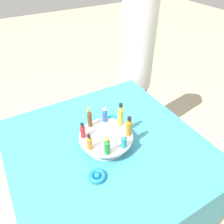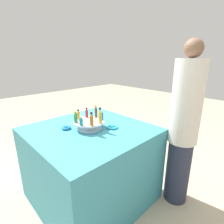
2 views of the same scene
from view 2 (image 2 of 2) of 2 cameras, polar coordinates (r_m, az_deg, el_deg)
The scene contains 14 objects.
ground_plane at distance 2.12m, azimuth -6.47°, elevation -25.37°, with size 12.00×12.00×0.00m, color tan.
party_table at distance 1.88m, azimuth -6.88°, elevation -16.51°, with size 1.06×1.06×0.79m.
display_stand at distance 1.68m, azimuth -7.42°, elevation -3.98°, with size 0.30×0.30×0.08m.
bottle_brown at distance 1.74m, azimuth -5.26°, elevation 0.05°, with size 0.03×0.03×0.13m.
bottle_red at distance 1.76m, azimuth -8.26°, elevation -0.30°, with size 0.03×0.03×0.10m.
bottle_orange at distance 1.72m, azimuth -10.91°, elevation -0.91°, with size 0.03×0.03×0.10m.
bottle_green at distance 1.63m, azimuth -11.77°, elevation -1.75°, with size 0.03×0.03×0.11m.
bottle_teal at distance 1.56m, azimuth -10.06°, elevation -2.94°, with size 0.03×0.03×0.09m.
bottle_amber at distance 1.53m, azimuth -6.67°, elevation -2.49°, with size 0.03×0.03×0.12m.
bottle_gold at distance 1.58m, azimuth -3.86°, elevation -1.36°, with size 0.03×0.03×0.15m.
bottle_blue at distance 1.67m, azimuth -3.38°, elevation -1.16°, with size 0.03×0.03×0.09m.
ribbon_bow_blue at distance 1.72m, azimuth -14.69°, elevation -5.02°, with size 0.09×0.09×0.03m.
ribbon_bow_teal at distance 1.69m, azimuth 0.07°, elevation -4.94°, with size 0.11×0.11×0.03m.
person_figure at distance 1.78m, azimuth 22.25°, elevation -4.85°, with size 0.27×0.27×1.59m.
Camera 2 is at (1.26, -0.92, 1.43)m, focal length 28.00 mm.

